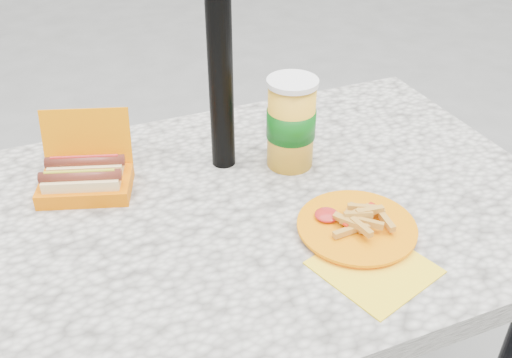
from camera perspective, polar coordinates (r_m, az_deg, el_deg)
name	(u,v)px	position (r m, az deg, el deg)	size (l,w,h in m)	color
picnic_table	(252,245)	(1.18, -0.42, -6.65)	(1.20, 0.80, 0.75)	beige
umbrella_pole	(218,1)	(1.09, -3.84, 17.37)	(0.05, 0.05, 2.20)	black
hotdog_box	(85,177)	(1.18, -16.70, 0.20)	(0.21, 0.19, 0.14)	orange
fries_plate	(358,229)	(1.05, 10.12, -4.92)	(0.24, 0.31, 0.04)	yellow
soda_cup	(291,123)	(1.18, 3.52, 5.60)	(0.10, 0.10, 0.20)	yellow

